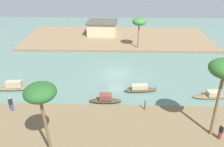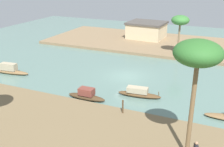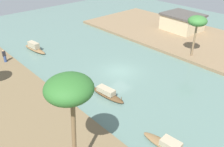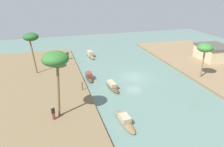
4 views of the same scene
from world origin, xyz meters
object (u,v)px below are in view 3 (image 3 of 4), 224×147
sampan_with_tall_canopy (107,93)px  sampan_near_left_bank (170,147)px  person_by_mooring (5,57)px  palm_tree_left_far (69,91)px  mooring_post (71,106)px  sampan_downstream_large (34,48)px  riverside_building (182,22)px  palm_tree_right_tall (197,22)px  sampan_midstream (63,86)px

sampan_with_tall_canopy → sampan_near_left_bank: (9.21, -1.24, -0.07)m
sampan_near_left_bank → person_by_mooring: bearing=-175.3°
person_by_mooring → palm_tree_left_far: 22.40m
mooring_post → sampan_downstream_large: bearing=165.0°
sampan_near_left_bank → riverside_building: riverside_building is taller
sampan_with_tall_canopy → mooring_post: (0.10, -4.64, 0.66)m
sampan_downstream_large → palm_tree_right_tall: (17.71, 15.50, 4.92)m
sampan_with_tall_canopy → person_by_mooring: bearing=-167.1°
palm_tree_right_tall → riverside_building: (-7.49, 8.57, -3.47)m
sampan_near_left_bank → palm_tree_left_far: palm_tree_left_far is taller
person_by_mooring → sampan_midstream: bearing=-66.2°
mooring_post → sampan_near_left_bank: bearing=20.5°
palm_tree_left_far → sampan_near_left_bank: bearing=67.0°
palm_tree_right_tall → riverside_building: size_ratio=0.84×
sampan_downstream_large → person_by_mooring: person_by_mooring is taller
sampan_downstream_large → palm_tree_left_far: (23.11, -8.19, 6.90)m
sampan_midstream → mooring_post: bearing=-23.1°
sampan_downstream_large → palm_tree_left_far: 25.47m
palm_tree_right_tall → riverside_building: palm_tree_right_tall is taller
person_by_mooring → palm_tree_left_far: (21.31, -3.07, 6.18)m
sampan_near_left_bank → riverside_building: size_ratio=0.77×
sampan_near_left_bank → sampan_downstream_large: 26.12m
sampan_midstream → sampan_downstream_large: sampan_downstream_large is taller
palm_tree_right_tall → sampan_downstream_large: bearing=-138.8°
palm_tree_left_far → mooring_post: bearing=149.4°
sampan_with_tall_canopy → person_by_mooring: size_ratio=2.59×
palm_tree_left_far → riverside_building: bearing=111.8°
sampan_midstream → sampan_near_left_bank: 13.83m
sampan_with_tall_canopy → palm_tree_left_far: bearing=-59.1°
sampan_downstream_large → palm_tree_right_tall: size_ratio=0.89×
sampan_with_tall_canopy → riverside_building: bearing=99.4°
sampan_near_left_bank → palm_tree_left_far: (-2.98, -7.02, 7.07)m
sampan_near_left_bank → riverside_building: (-15.87, 25.24, 1.61)m
person_by_mooring → palm_tree_right_tall: 26.38m
sampan_midstream → sampan_downstream_large: 12.63m
sampan_near_left_bank → palm_tree_left_far: bearing=-117.5°
sampan_with_tall_canopy → mooring_post: size_ratio=3.72×
riverside_building → person_by_mooring: bearing=-102.9°
sampan_with_tall_canopy → sampan_near_left_bank: bearing=-13.8°
palm_tree_left_far → palm_tree_right_tall: bearing=102.8°
riverside_building → sampan_near_left_bank: bearing=-54.7°
sampan_downstream_large → mooring_post: mooring_post is taller
sampan_midstream → riverside_building: size_ratio=0.59×
mooring_post → riverside_building: size_ratio=0.18×
mooring_post → palm_tree_left_far: (6.12, -3.62, 6.35)m
palm_tree_left_far → palm_tree_right_tall: palm_tree_left_far is taller
sampan_near_left_bank → mooring_post: mooring_post is taller
mooring_post → riverside_building: riverside_building is taller
sampan_with_tall_canopy → palm_tree_right_tall: size_ratio=0.79×
sampan_midstream → riverside_building: 26.87m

